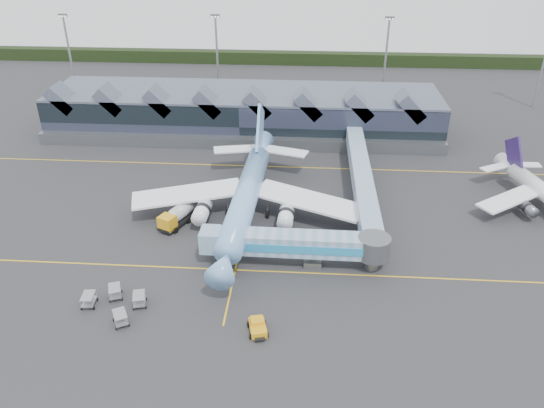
# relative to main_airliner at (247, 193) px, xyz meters

# --- Properties ---
(ground) EXTENTS (260.00, 260.00, 0.00)m
(ground) POSITION_rel_main_airliner_xyz_m (-0.11, -7.93, -4.40)
(ground) COLOR #272729
(ground) RESTS_ON ground
(taxi_stripes) EXTENTS (120.00, 60.00, 0.01)m
(taxi_stripes) POSITION_rel_main_airliner_xyz_m (-0.11, 2.07, -4.39)
(taxi_stripes) COLOR gold
(taxi_stripes) RESTS_ON ground
(tree_line_far) EXTENTS (260.00, 4.00, 4.00)m
(tree_line_far) POSITION_rel_main_airliner_xyz_m (-0.11, 102.07, -2.40)
(tree_line_far) COLOR black
(tree_line_far) RESTS_ON ground
(terminal) EXTENTS (90.00, 22.25, 12.52)m
(terminal) POSITION_rel_main_airliner_xyz_m (-5.17, 39.42, 0.48)
(terminal) COLOR black
(terminal) RESTS_ON ground
(light_masts) EXTENTS (132.40, 42.56, 22.45)m
(light_masts) POSITION_rel_main_airliner_xyz_m (20.89, 54.87, 8.09)
(light_masts) COLOR gray
(light_masts) RESTS_ON ground
(main_airliner) EXTENTS (40.51, 46.58, 14.97)m
(main_airliner) POSITION_rel_main_airliner_xyz_m (0.00, 0.00, 0.00)
(main_airliner) COLOR #77AFF1
(main_airliner) RESTS_ON ground
(jet_bridge) EXTENTS (27.82, 4.80, 5.49)m
(jet_bridge) POSITION_rel_main_airliner_xyz_m (9.97, -13.92, -0.80)
(jet_bridge) COLOR #70A2BA
(jet_bridge) RESTS_ON ground
(fuel_truck) EXTENTS (6.12, 9.72, 3.35)m
(fuel_truck) POSITION_rel_main_airliner_xyz_m (-10.88, -2.84, -2.52)
(fuel_truck) COLOR black
(fuel_truck) RESTS_ON ground
(pushback_tug) EXTENTS (2.96, 3.97, 1.62)m
(pushback_tug) POSITION_rel_main_airliner_xyz_m (4.41, -28.60, -3.67)
(pushback_tug) COLOR orange
(pushback_tug) RESTS_ON ground
(baggage_carts) EXTENTS (8.67, 7.97, 1.71)m
(baggage_carts) POSITION_rel_main_airliner_xyz_m (-14.82, -25.36, -3.44)
(baggage_carts) COLOR #9B9EA3
(baggage_carts) RESTS_ON ground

